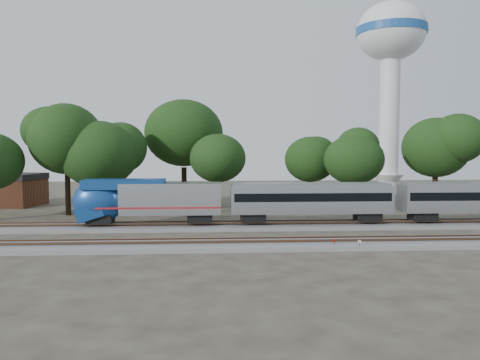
# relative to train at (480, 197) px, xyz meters

# --- Properties ---
(ground) EXTENTS (160.00, 160.00, 0.00)m
(ground) POSITION_rel_train_xyz_m (-26.75, -6.00, -3.30)
(ground) COLOR #383328
(ground) RESTS_ON ground
(track_far) EXTENTS (160.00, 5.00, 0.73)m
(track_far) POSITION_rel_train_xyz_m (-26.75, -0.00, -3.09)
(track_far) COLOR slate
(track_far) RESTS_ON ground
(track_near) EXTENTS (160.00, 5.00, 0.73)m
(track_near) POSITION_rel_train_xyz_m (-26.75, -10.00, -3.09)
(track_near) COLOR slate
(track_near) RESTS_ON ground
(train) EXTENTS (93.68, 3.23, 4.77)m
(train) POSITION_rel_train_xyz_m (0.00, 0.00, 0.00)
(train) COLOR #B3B6BA
(train) RESTS_ON ground
(switch_stand_red) EXTENTS (0.28, 0.13, 0.90)m
(switch_stand_red) POSITION_rel_train_xyz_m (-19.92, -11.53, -2.72)
(switch_stand_red) COLOR #512D19
(switch_stand_red) RESTS_ON ground
(switch_stand_white) EXTENTS (0.30, 0.06, 0.94)m
(switch_stand_white) POSITION_rel_train_xyz_m (-17.86, -12.17, -2.70)
(switch_stand_white) COLOR #512D19
(switch_stand_white) RESTS_ON ground
(switch_lever) EXTENTS (0.56, 0.43, 0.30)m
(switch_lever) POSITION_rel_train_xyz_m (-19.25, -11.95, -3.15)
(switch_lever) COLOR #512D19
(switch_lever) RESTS_ON ground
(water_tower) EXTENTS (13.26, 13.26, 36.70)m
(water_tower) POSITION_rel_train_xyz_m (3.53, 37.42, 23.89)
(water_tower) COLOR silver
(water_tower) RESTS_ON ground
(brick_building) EXTENTS (11.55, 9.15, 4.97)m
(brick_building) POSITION_rel_train_xyz_m (-62.57, 22.15, -0.79)
(brick_building) COLOR brown
(brick_building) RESTS_ON ground
(tree_1) EXTENTS (10.26, 10.26, 14.46)m
(tree_1) POSITION_rel_train_xyz_m (-49.79, 11.11, 6.78)
(tree_1) COLOR black
(tree_1) RESTS_ON ground
(tree_2) EXTENTS (8.26, 8.26, 11.65)m
(tree_2) POSITION_rel_train_xyz_m (-45.60, 10.80, 4.81)
(tree_2) COLOR black
(tree_2) RESTS_ON ground
(tree_3) EXTENTS (11.31, 11.31, 15.95)m
(tree_3) POSITION_rel_train_xyz_m (-34.94, 19.00, 7.82)
(tree_3) COLOR black
(tree_3) RESTS_ON ground
(tree_4) EXTENTS (7.63, 7.63, 10.75)m
(tree_4) POSITION_rel_train_xyz_m (-29.91, 13.04, 4.18)
(tree_4) COLOR black
(tree_4) RESTS_ON ground
(tree_5) EXTENTS (7.31, 7.31, 10.30)m
(tree_5) POSITION_rel_train_xyz_m (-15.91, 18.00, 3.87)
(tree_5) COLOR black
(tree_5) RESTS_ON ground
(tree_6) EXTENTS (7.39, 7.39, 10.41)m
(tree_6) POSITION_rel_train_xyz_m (-10.89, 12.59, 3.95)
(tree_6) COLOR black
(tree_6) RESTS_ON ground
(tree_7) EXTENTS (9.12, 9.12, 12.86)m
(tree_7) POSITION_rel_train_xyz_m (3.87, 18.80, 5.66)
(tree_7) COLOR black
(tree_7) RESTS_ON ground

